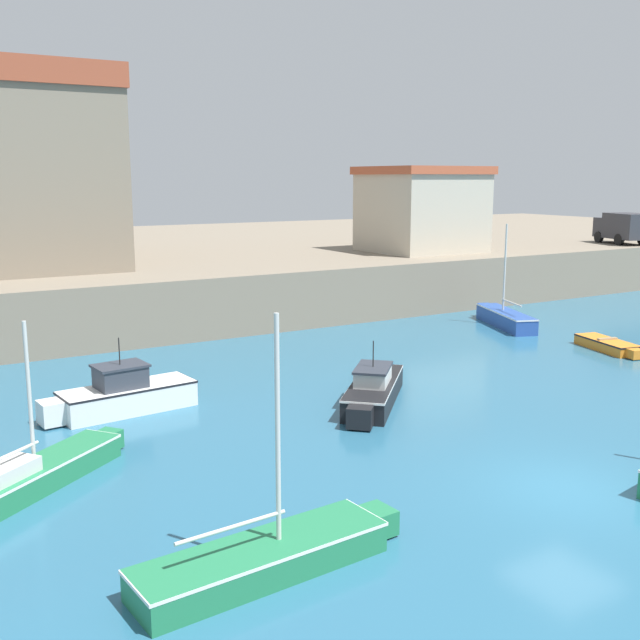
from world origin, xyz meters
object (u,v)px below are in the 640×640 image
(harbor_shed_near_wharf, at_px, (421,209))
(motorboat_black_0, at_px, (373,390))
(sailboat_green_1, at_px, (268,555))
(sailboat_green_8, at_px, (23,480))
(sailboat_blue_2, at_px, (505,317))
(motorboat_white_4, at_px, (123,395))
(dinghy_orange_9, at_px, (608,345))
(truck_on_quay, at_px, (623,227))

(harbor_shed_near_wharf, bearing_deg, motorboat_black_0, -131.77)
(sailboat_green_1, bearing_deg, sailboat_green_8, 119.14)
(sailboat_blue_2, xyz_separation_m, sailboat_green_8, (-25.51, -9.73, -0.06))
(sailboat_blue_2, xyz_separation_m, harbor_shed_near_wharf, (2.30, 10.17, 5.25))
(sailboat_green_1, xyz_separation_m, harbor_shed_near_wharf, (24.27, 26.25, 5.34))
(motorboat_white_4, bearing_deg, motorboat_black_0, -24.53)
(sailboat_blue_2, relative_size, sailboat_green_8, 0.94)
(sailboat_green_1, relative_size, sailboat_blue_2, 1.06)
(motorboat_black_0, bearing_deg, harbor_shed_near_wharf, 48.23)
(motorboat_black_0, xyz_separation_m, sailboat_green_8, (-11.70, -1.85, -0.11))
(sailboat_blue_2, xyz_separation_m, dinghy_orange_9, (0.00, -6.55, -0.20))
(motorboat_white_4, bearing_deg, dinghy_orange_9, -5.78)
(motorboat_black_0, height_order, motorboat_white_4, motorboat_white_4)
(sailboat_green_1, distance_m, sailboat_blue_2, 27.23)
(sailboat_green_8, relative_size, dinghy_orange_9, 1.56)
(motorboat_white_4, xyz_separation_m, harbor_shed_near_wharf, (23.79, 14.54, 5.12))
(sailboat_blue_2, relative_size, motorboat_white_4, 1.09)
(sailboat_blue_2, bearing_deg, dinghy_orange_9, -89.96)
(motorboat_white_4, bearing_deg, sailboat_green_1, -92.35)
(motorboat_white_4, height_order, truck_on_quay, truck_on_quay)
(motorboat_black_0, xyz_separation_m, truck_on_quay, (32.01, 14.93, 3.70))
(harbor_shed_near_wharf, distance_m, truck_on_quay, 16.27)
(dinghy_orange_9, xyz_separation_m, truck_on_quay, (18.19, 13.60, 3.95))
(motorboat_black_0, relative_size, truck_on_quay, 1.04)
(dinghy_orange_9, height_order, harbor_shed_near_wharf, harbor_shed_near_wharf)
(sailboat_blue_2, relative_size, truck_on_quay, 1.20)
(motorboat_black_0, distance_m, truck_on_quay, 35.51)
(truck_on_quay, bearing_deg, sailboat_green_1, -150.06)
(motorboat_white_4, distance_m, dinghy_orange_9, 21.61)
(truck_on_quay, bearing_deg, motorboat_white_4, -163.94)
(dinghy_orange_9, bearing_deg, motorboat_white_4, 174.22)
(sailboat_blue_2, relative_size, harbor_shed_near_wharf, 0.83)
(motorboat_black_0, relative_size, dinghy_orange_9, 1.27)
(sailboat_green_8, bearing_deg, truck_on_quay, 21.00)
(sailboat_green_1, height_order, sailboat_green_8, sailboat_green_1)
(sailboat_green_8, bearing_deg, harbor_shed_near_wharf, 35.58)
(motorboat_white_4, relative_size, dinghy_orange_9, 1.35)
(dinghy_orange_9, bearing_deg, motorboat_black_0, -174.52)
(motorboat_white_4, bearing_deg, truck_on_quay, 16.06)
(harbor_shed_near_wharf, bearing_deg, truck_on_quay, -11.11)
(motorboat_black_0, xyz_separation_m, motorboat_white_4, (-7.67, 3.50, 0.08))
(sailboat_green_1, relative_size, truck_on_quay, 1.27)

